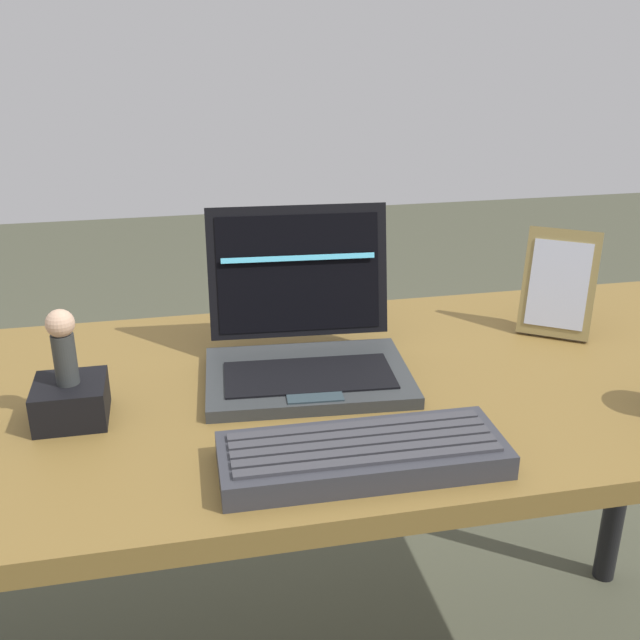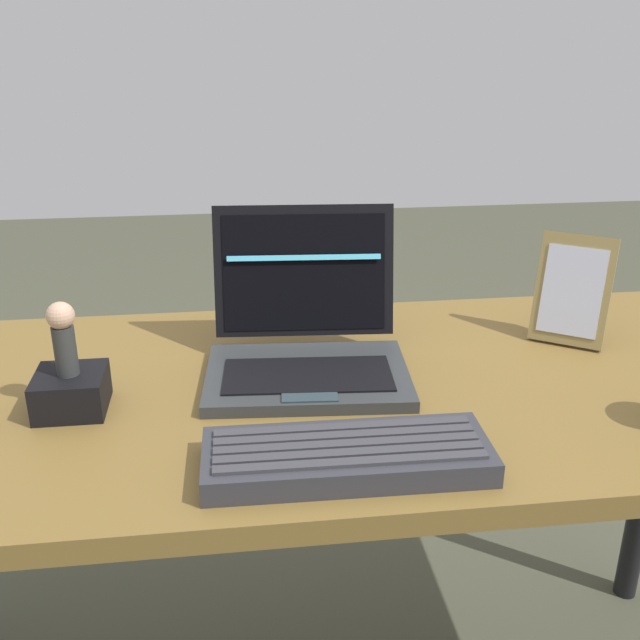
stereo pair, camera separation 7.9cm
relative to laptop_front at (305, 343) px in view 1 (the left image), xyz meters
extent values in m
cube|color=brown|center=(0.03, -0.05, -0.06)|extent=(1.55, 0.64, 0.03)
cylinder|color=black|center=(0.75, 0.22, -0.42)|extent=(0.05, 0.05, 0.68)
cube|color=#2F3234|center=(0.00, -0.04, -0.04)|extent=(0.31, 0.23, 0.02)
cube|color=black|center=(0.00, -0.05, -0.03)|extent=(0.25, 0.13, 0.00)
cube|color=#2A383E|center=(-0.01, -0.12, -0.03)|extent=(0.08, 0.04, 0.00)
cube|color=black|center=(0.01, 0.09, 0.09)|extent=(0.29, 0.07, 0.20)
cube|color=black|center=(0.01, 0.08, 0.08)|extent=(0.26, 0.06, 0.18)
cube|color=#59CCF2|center=(0.01, 0.08, 0.11)|extent=(0.24, 0.02, 0.01)
cube|color=#2F3036|center=(0.02, -0.27, -0.03)|extent=(0.35, 0.13, 0.03)
cube|color=#38383D|center=(0.02, -0.31, -0.01)|extent=(0.32, 0.02, 0.00)
cube|color=#38383D|center=(0.02, -0.29, -0.01)|extent=(0.32, 0.02, 0.00)
cube|color=#38383D|center=(0.02, -0.27, -0.01)|extent=(0.32, 0.02, 0.00)
cube|color=#38383D|center=(0.02, -0.25, -0.01)|extent=(0.32, 0.02, 0.00)
cube|color=#38383D|center=(0.02, -0.23, -0.01)|extent=(0.32, 0.02, 0.00)
cube|color=olive|center=(0.45, 0.06, 0.04)|extent=(0.13, 0.11, 0.18)
cube|color=silver|center=(0.44, 0.05, 0.04)|extent=(0.10, 0.09, 0.14)
cube|color=olive|center=(0.46, 0.09, -0.03)|extent=(0.02, 0.02, 0.03)
cube|color=black|center=(-0.33, -0.08, -0.02)|extent=(0.09, 0.09, 0.05)
cylinder|color=#2E3130|center=(-0.33, -0.08, 0.04)|extent=(0.03, 0.03, 0.07)
sphere|color=tan|center=(-0.33, -0.08, 0.09)|extent=(0.04, 0.04, 0.04)
camera|label=1|loc=(-0.19, -1.00, 0.45)|focal=41.45mm
camera|label=2|loc=(-0.11, -1.02, 0.45)|focal=41.45mm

